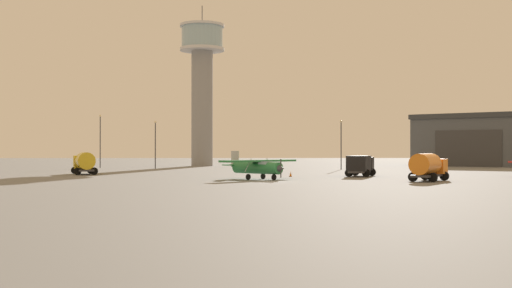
{
  "coord_description": "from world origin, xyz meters",
  "views": [
    {
      "loc": [
        -2.45,
        -66.6,
        3.34
      ],
      "look_at": [
        -0.64,
        29.12,
        4.26
      ],
      "focal_mm": 44.41,
      "sensor_mm": 36.0,
      "label": 1
    }
  ],
  "objects": [
    {
      "name": "light_post_west",
      "position": [
        -18.37,
        47.01,
        5.12
      ],
      "size": [
        0.44,
        0.44,
        8.59
      ],
      "color": "#38383D",
      "rests_on": "ground_plane"
    },
    {
      "name": "ground_plane",
      "position": [
        0.0,
        0.0,
        0.0
      ],
      "size": [
        400.0,
        400.0,
        0.0
      ],
      "primitive_type": "plane",
      "color": "slate"
    },
    {
      "name": "truck_box_black",
      "position": [
        12.23,
        12.98,
        1.52
      ],
      "size": [
        4.54,
        6.52,
        2.64
      ],
      "rotation": [
        0.0,
        0.0,
        1.19
      ],
      "color": "#38383D",
      "rests_on": "ground_plane"
    },
    {
      "name": "hangar",
      "position": [
        48.81,
        67.93,
        5.42
      ],
      "size": [
        33.35,
        32.97,
        10.8
      ],
      "rotation": [
        0.0,
        0.0,
        -2.19
      ],
      "color": "#4C5159",
      "rests_on": "ground_plane"
    },
    {
      "name": "control_tower",
      "position": [
        -11.27,
        66.14,
        19.02
      ],
      "size": [
        9.33,
        9.33,
        33.71
      ],
      "color": "gray",
      "rests_on": "ground_plane"
    },
    {
      "name": "light_post_east",
      "position": [
        -29.66,
        53.41,
        5.88
      ],
      "size": [
        0.44,
        0.44,
        10.05
      ],
      "color": "#38383D",
      "rests_on": "ground_plane"
    },
    {
      "name": "traffic_cone_near_left",
      "position": [
        3.41,
        12.8,
        0.32
      ],
      "size": [
        0.36,
        0.36,
        0.65
      ],
      "color": "black",
      "rests_on": "ground_plane"
    },
    {
      "name": "airplane_green",
      "position": [
        -1.04,
        5.28,
        1.51
      ],
      "size": [
        8.97,
        8.77,
        3.24
      ],
      "rotation": [
        0.0,
        0.0,
        5.48
      ],
      "color": "#287A42",
      "rests_on": "ground_plane"
    },
    {
      "name": "truck_fuel_tanker_orange",
      "position": [
        17.21,
        0.64,
        1.64
      ],
      "size": [
        5.44,
        6.53,
        2.98
      ],
      "rotation": [
        0.0,
        0.0,
        0.98
      ],
      "color": "#38383D",
      "rests_on": "ground_plane"
    },
    {
      "name": "truck_fuel_tanker_yellow",
      "position": [
        -24.31,
        20.38,
        1.69
      ],
      "size": [
        4.58,
        7.21,
        3.04
      ],
      "rotation": [
        0.0,
        0.0,
        1.91
      ],
      "color": "#38383D",
      "rests_on": "ground_plane"
    },
    {
      "name": "light_post_north",
      "position": [
        14.13,
        41.04,
        5.07
      ],
      "size": [
        0.44,
        0.44,
        8.49
      ],
      "color": "#38383D",
      "rests_on": "ground_plane"
    }
  ]
}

